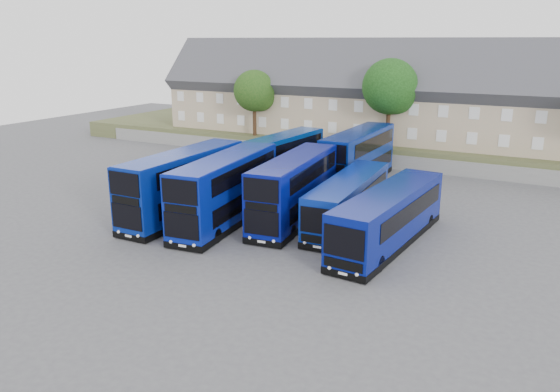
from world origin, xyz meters
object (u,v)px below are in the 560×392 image
at_px(coach_east_a, 348,202).
at_px(tree_mid, 392,89).
at_px(dd_front_mid, 226,191).
at_px(dd_front_left, 184,186).
at_px(tree_west, 256,92).

height_order(coach_east_a, tree_mid, tree_mid).
height_order(dd_front_mid, coach_east_a, dd_front_mid).
xyz_separation_m(dd_front_left, tree_mid, (8.39, 24.49, 5.64)).
height_order(dd_front_left, tree_mid, tree_mid).
distance_m(dd_front_mid, tree_mid, 25.41).
distance_m(dd_front_left, tree_mid, 26.49).
relative_size(dd_front_mid, tree_west, 1.64).
xyz_separation_m(tree_west, tree_mid, (16.00, 0.50, 1.02)).
relative_size(dd_front_left, coach_east_a, 0.98).
height_order(dd_front_left, tree_west, tree_west).
bearing_deg(tree_mid, coach_east_a, -81.03).
relative_size(dd_front_left, tree_mid, 1.35).
bearing_deg(coach_east_a, tree_mid, 95.88).
relative_size(coach_east_a, tree_mid, 1.38).
xyz_separation_m(dd_front_mid, coach_east_a, (7.94, 3.95, -0.72)).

